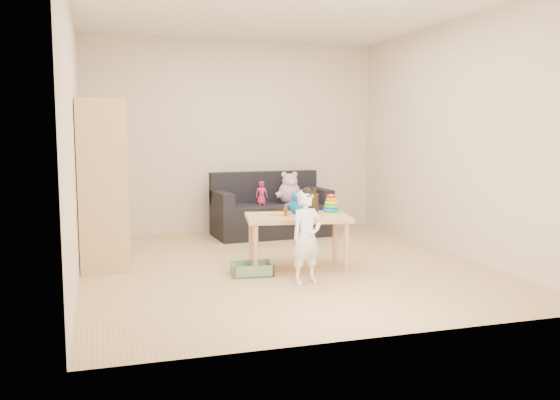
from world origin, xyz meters
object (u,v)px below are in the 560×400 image
object	(u,v)px
play_table	(297,242)
sofa	(271,220)
toddler	(307,238)
wardrobe	(103,183)

from	to	relation	value
play_table	sofa	bearing A→B (deg)	81.89
sofa	toddler	world-z (taller)	toddler
toddler	play_table	bearing A→B (deg)	66.76
wardrobe	sofa	size ratio (longest dim) A/B	1.13
sofa	play_table	xyz separation A→B (m)	(-0.27, -1.87, 0.06)
play_table	toddler	bearing A→B (deg)	-100.33
play_table	toddler	xyz separation A→B (m)	(-0.11, -0.58, 0.15)
wardrobe	sofa	world-z (taller)	wardrobe
wardrobe	play_table	world-z (taller)	wardrobe
wardrobe	sofa	xyz separation A→B (m)	(2.13, 1.12, -0.64)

